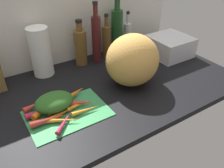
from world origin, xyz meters
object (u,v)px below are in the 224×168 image
at_px(carrot_11, 65,120).
at_px(bottle_1, 96,38).
at_px(carrot_5, 63,113).
at_px(bottle_3, 117,31).
at_px(carrot_1, 42,111).
at_px(winter_squash, 132,60).
at_px(carrot_8, 48,120).
at_px(carrot_2, 63,106).
at_px(bottle_4, 127,36).
at_px(dish_rack, 170,46).
at_px(carrot_7, 75,93).
at_px(cutting_board, 68,113).
at_px(carrot_3, 64,120).
at_px(carrot_9, 34,106).
at_px(carrot_10, 78,105).
at_px(carrot_0, 45,107).
at_px(bottle_2, 107,40).
at_px(bottle_0, 81,46).
at_px(paper_towel_roll, 41,52).
at_px(carrot_6, 86,110).
at_px(carrot_4, 79,103).

height_order(carrot_11, bottle_1, bottle_1).
bearing_deg(carrot_5, bottle_3, 36.72).
xyz_separation_m(carrot_1, winter_squash, (0.49, 0.00, 0.11)).
bearing_deg(carrot_8, carrot_2, 29.63).
bearing_deg(bottle_4, dish_rack, -49.80).
height_order(carrot_5, carrot_7, carrot_7).
xyz_separation_m(carrot_7, bottle_4, (0.54, 0.32, 0.08)).
bearing_deg(carrot_7, carrot_2, -143.42).
bearing_deg(cutting_board, carrot_3, -126.08).
distance_m(carrot_9, carrot_10, 0.20).
bearing_deg(carrot_1, carrot_0, 41.03).
xyz_separation_m(carrot_10, bottle_1, (0.31, 0.37, 0.14)).
xyz_separation_m(carrot_2, bottle_3, (0.54, 0.38, 0.13)).
bearing_deg(carrot_2, cutting_board, -79.16).
bearing_deg(bottle_3, carrot_3, -141.02).
relative_size(carrot_3, bottle_2, 0.53).
bearing_deg(cutting_board, bottle_4, 33.75).
xyz_separation_m(carrot_3, carrot_9, (-0.08, 0.16, 0.00)).
distance_m(carrot_10, bottle_1, 0.50).
xyz_separation_m(carrot_11, bottle_0, (0.30, 0.45, 0.10)).
xyz_separation_m(cutting_board, carrot_8, (-0.09, -0.02, 0.02)).
bearing_deg(carrot_10, dish_rack, 13.96).
height_order(carrot_5, bottle_4, bottle_4).
bearing_deg(carrot_8, bottle_3, 34.46).
bearing_deg(carrot_7, paper_towel_roll, 99.66).
bearing_deg(dish_rack, bottle_3, 141.38).
height_order(carrot_3, carrot_9, carrot_9).
relative_size(carrot_8, winter_squash, 0.53).
distance_m(carrot_10, carrot_11, 0.11).
xyz_separation_m(bottle_2, bottle_4, (0.17, 0.01, -0.01)).
height_order(carrot_1, paper_towel_roll, paper_towel_roll).
relative_size(carrot_5, bottle_1, 0.36).
xyz_separation_m(carrot_3, carrot_6, (0.11, 0.01, 0.00)).
bearing_deg(cutting_board, bottle_0, 56.08).
bearing_deg(bottle_4, carrot_0, -153.64).
distance_m(paper_towel_roll, bottle_2, 0.43).
bearing_deg(dish_rack, carrot_5, -166.37).
distance_m(carrot_1, carrot_11, 0.13).
height_order(cutting_board, dish_rack, dish_rack).
relative_size(cutting_board, winter_squash, 1.27).
xyz_separation_m(bottle_1, bottle_4, (0.26, 0.04, -0.05)).
bearing_deg(carrot_0, bottle_1, 34.77).
bearing_deg(carrot_2, paper_towel_roll, 84.31).
bearing_deg(carrot_5, carrot_2, 64.77).
distance_m(carrot_9, bottle_4, 0.81).
distance_m(carrot_0, carrot_5, 0.09).
bearing_deg(bottle_2, carrot_4, -134.82).
height_order(bottle_1, dish_rack, bottle_1).
height_order(carrot_1, carrot_3, carrot_1).
distance_m(paper_towel_roll, bottle_3, 0.51).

